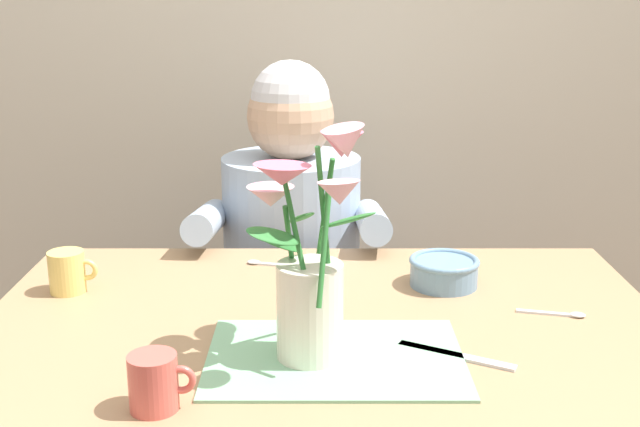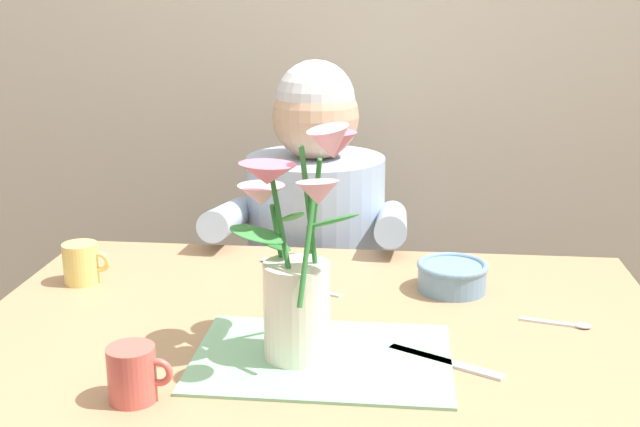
{
  "view_description": "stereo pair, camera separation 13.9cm",
  "coord_description": "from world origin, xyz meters",
  "px_view_note": "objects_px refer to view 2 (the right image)",
  "views": [
    {
      "loc": [
        -0.01,
        -1.29,
        1.3
      ],
      "look_at": [
        -0.01,
        0.05,
        0.92
      ],
      "focal_mm": 44.92,
      "sensor_mm": 36.0,
      "label": 1
    },
    {
      "loc": [
        0.13,
        -1.28,
        1.3
      ],
      "look_at": [
        -0.01,
        0.05,
        0.92
      ],
      "focal_mm": 44.92,
      "sensor_mm": 36.0,
      "label": 2
    }
  ],
  "objects_px": {
    "flower_vase": "(298,260)",
    "tea_cup": "(82,263)",
    "seated_person": "(316,287)",
    "ceramic_mug": "(133,374)",
    "ceramic_bowl": "(452,275)",
    "dinner_knife": "(445,362)"
  },
  "relations": [
    {
      "from": "ceramic_mug",
      "to": "tea_cup",
      "type": "bearing_deg",
      "value": 119.79
    },
    {
      "from": "seated_person",
      "to": "ceramic_mug",
      "type": "relative_size",
      "value": 12.2
    },
    {
      "from": "flower_vase",
      "to": "dinner_knife",
      "type": "relative_size",
      "value": 1.96
    },
    {
      "from": "seated_person",
      "to": "ceramic_bowl",
      "type": "distance_m",
      "value": 0.58
    },
    {
      "from": "seated_person",
      "to": "ceramic_mug",
      "type": "height_order",
      "value": "seated_person"
    },
    {
      "from": "seated_person",
      "to": "flower_vase",
      "type": "relative_size",
      "value": 3.05
    },
    {
      "from": "seated_person",
      "to": "tea_cup",
      "type": "height_order",
      "value": "seated_person"
    },
    {
      "from": "flower_vase",
      "to": "tea_cup",
      "type": "bearing_deg",
      "value": 148.66
    },
    {
      "from": "ceramic_bowl",
      "to": "seated_person",
      "type": "bearing_deg",
      "value": 125.0
    },
    {
      "from": "flower_vase",
      "to": "ceramic_bowl",
      "type": "relative_size",
      "value": 2.74
    },
    {
      "from": "flower_vase",
      "to": "tea_cup",
      "type": "relative_size",
      "value": 4.0
    },
    {
      "from": "flower_vase",
      "to": "ceramic_bowl",
      "type": "height_order",
      "value": "flower_vase"
    },
    {
      "from": "dinner_knife",
      "to": "ceramic_mug",
      "type": "xyz_separation_m",
      "value": [
        -0.44,
        -0.16,
        0.04
      ]
    },
    {
      "from": "ceramic_bowl",
      "to": "tea_cup",
      "type": "relative_size",
      "value": 1.46
    },
    {
      "from": "ceramic_bowl",
      "to": "ceramic_mug",
      "type": "relative_size",
      "value": 1.46
    },
    {
      "from": "flower_vase",
      "to": "dinner_knife",
      "type": "distance_m",
      "value": 0.28
    },
    {
      "from": "ceramic_bowl",
      "to": "dinner_knife",
      "type": "height_order",
      "value": "ceramic_bowl"
    },
    {
      "from": "seated_person",
      "to": "flower_vase",
      "type": "bearing_deg",
      "value": -85.07
    },
    {
      "from": "ceramic_mug",
      "to": "dinner_knife",
      "type": "bearing_deg",
      "value": 19.94
    },
    {
      "from": "ceramic_bowl",
      "to": "dinner_knife",
      "type": "relative_size",
      "value": 0.72
    },
    {
      "from": "seated_person",
      "to": "ceramic_mug",
      "type": "distance_m",
      "value": 0.96
    },
    {
      "from": "tea_cup",
      "to": "ceramic_mug",
      "type": "bearing_deg",
      "value": -60.21
    }
  ]
}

